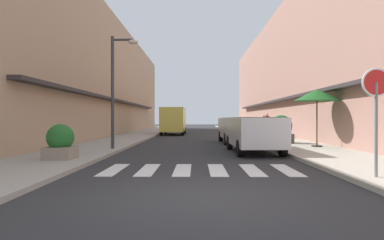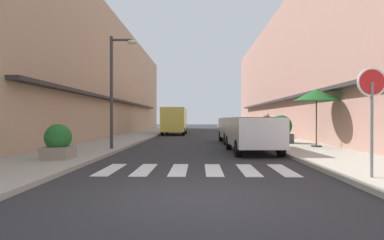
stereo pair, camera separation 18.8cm
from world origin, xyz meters
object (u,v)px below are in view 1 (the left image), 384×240
at_px(street_lamp, 117,79).
at_px(pedestrian_walking_far, 263,124).
at_px(parked_car_mid, 237,127).
at_px(pedestrian_walking_near, 267,125).
at_px(parked_car_near, 254,130).
at_px(planter_corner, 60,142).
at_px(round_street_sign, 376,94).
at_px(planter_midblock, 281,129).
at_px(cafe_umbrella, 317,95).
at_px(delivery_van, 174,119).

distance_m(street_lamp, pedestrian_walking_far, 15.70).
height_order(parked_car_mid, pedestrian_walking_near, pedestrian_walking_near).
height_order(parked_car_near, planter_corner, parked_car_near).
distance_m(parked_car_mid, round_street_sign, 12.11).
height_order(parked_car_near, street_lamp, street_lamp).
bearing_deg(planter_midblock, parked_car_near, -118.10).
relative_size(round_street_sign, cafe_umbrella, 0.91).
height_order(round_street_sign, street_lamp, street_lamp).
bearing_deg(cafe_umbrella, street_lamp, -173.02).
xyz_separation_m(round_street_sign, street_lamp, (-7.40, 6.91, 1.15)).
distance_m(parked_car_near, cafe_umbrella, 3.93).
bearing_deg(round_street_sign, parked_car_near, 104.31).
height_order(street_lamp, planter_midblock, street_lamp).
distance_m(street_lamp, planter_corner, 4.53).
bearing_deg(pedestrian_walking_far, parked_car_near, -119.20).
height_order(round_street_sign, pedestrian_walking_far, round_street_sign).
height_order(street_lamp, planter_corner, street_lamp).
bearing_deg(street_lamp, round_street_sign, -43.03).
bearing_deg(street_lamp, delivery_van, 84.70).
height_order(planter_corner, pedestrian_walking_near, pedestrian_walking_near).
distance_m(delivery_van, planter_corner, 18.94).
height_order(parked_car_mid, round_street_sign, round_street_sign).
bearing_deg(pedestrian_walking_near, round_street_sign, 78.24).
distance_m(parked_car_near, pedestrian_walking_near, 9.34).
height_order(parked_car_near, round_street_sign, round_street_sign).
relative_size(delivery_van, planter_corner, 4.83).
distance_m(delivery_van, round_street_sign, 22.82).
height_order(planter_midblock, pedestrian_walking_near, pedestrian_walking_near).
height_order(parked_car_mid, planter_midblock, planter_midblock).
relative_size(parked_car_near, planter_corner, 4.03).
bearing_deg(parked_car_mid, street_lamp, -138.86).
bearing_deg(cafe_umbrella, pedestrian_walking_near, 95.71).
bearing_deg(planter_corner, pedestrian_walking_near, 52.82).
height_order(parked_car_mid, street_lamp, street_lamp).
relative_size(parked_car_mid, street_lamp, 0.91).
bearing_deg(cafe_umbrella, delivery_van, 118.42).
bearing_deg(pedestrian_walking_near, cafe_umbrella, 87.09).
distance_m(delivery_van, pedestrian_walking_near, 9.54).
relative_size(street_lamp, cafe_umbrella, 1.82).
relative_size(parked_car_mid, round_street_sign, 1.82).
bearing_deg(planter_corner, street_lamp, 75.31).
xyz_separation_m(parked_car_mid, delivery_van, (-4.38, 10.05, 0.48)).
bearing_deg(street_lamp, planter_midblock, 23.75).
xyz_separation_m(parked_car_near, cafe_umbrella, (3.20, 1.65, 1.57)).
bearing_deg(parked_car_near, planter_corner, -155.15).
bearing_deg(round_street_sign, planter_corner, 158.87).
xyz_separation_m(planter_midblock, pedestrian_walking_far, (0.93, 9.29, 0.11)).
bearing_deg(parked_car_near, parked_car_mid, 90.00).
bearing_deg(street_lamp, pedestrian_walking_near, 45.75).
xyz_separation_m(round_street_sign, cafe_umbrella, (1.58, 8.01, 0.52)).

